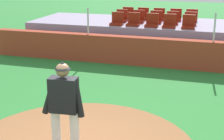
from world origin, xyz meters
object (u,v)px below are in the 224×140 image
stadium_chair_7 (156,19)px  stadium_chair_12 (159,16)px  stadium_chair_13 (176,17)px  stadium_chair_14 (191,18)px  stadium_chair_6 (138,19)px  stadium_chair_3 (169,23)px  stadium_chair_8 (172,20)px  stadium_chair_9 (190,21)px  pitcher (64,103)px  stadium_chair_0 (117,21)px  stadium_chair_5 (122,18)px  stadium_chair_11 (143,16)px  stadium_chair_2 (152,23)px  stadium_chair_10 (128,15)px  stadium_chair_4 (188,24)px  stadium_chair_1 (133,22)px

stadium_chair_7 → stadium_chair_12: bearing=-89.6°
stadium_chair_13 → stadium_chair_14: size_ratio=1.00×
stadium_chair_6 → stadium_chair_14: 2.28m
stadium_chair_3 → stadium_chair_8: (0.01, 0.84, 0.00)m
stadium_chair_9 → pitcher: bearing=80.0°
stadium_chair_0 → stadium_chair_5: size_ratio=1.00×
stadium_chair_0 → stadium_chair_11: bearing=-111.4°
stadium_chair_5 → stadium_chair_2: bearing=149.0°
stadium_chair_5 → stadium_chair_11: size_ratio=1.00×
stadium_chair_2 → stadium_chair_5: bearing=-31.0°
pitcher → stadium_chair_12: size_ratio=3.56×
pitcher → stadium_chair_0: (-1.24, 7.84, 0.19)m
stadium_chair_10 → stadium_chair_13: bearing=-178.9°
stadium_chair_14 → stadium_chair_7: bearing=32.6°
stadium_chair_4 → stadium_chair_9: (0.01, 0.81, 0.00)m
stadium_chair_2 → stadium_chair_3: 0.67m
stadium_chair_14 → stadium_chair_3: bearing=67.9°
pitcher → stadium_chair_5: (-1.29, 8.72, 0.19)m
stadium_chair_6 → stadium_chair_13: 1.69m
stadium_chair_1 → stadium_chair_8: 1.63m
stadium_chair_3 → stadium_chair_7: size_ratio=1.00×
stadium_chair_8 → stadium_chair_11: 1.64m
stadium_chair_1 → stadium_chair_9: bearing=-159.1°
stadium_chair_8 → stadium_chair_6: bearing=-0.0°
stadium_chair_14 → stadium_chair_0: bearing=32.5°
stadium_chair_5 → stadium_chair_14: same height
stadium_chair_4 → stadium_chair_8: size_ratio=1.00×
stadium_chair_8 → stadium_chair_10: same height
stadium_chair_8 → stadium_chair_10: (-2.07, 0.87, 0.00)m
pitcher → stadium_chair_13: (0.86, 9.61, 0.19)m
stadium_chair_0 → stadium_chair_6: size_ratio=1.00×
stadium_chair_6 → stadium_chair_4: bearing=158.6°
stadium_chair_10 → stadium_chair_6: bearing=127.8°
stadium_chair_13 → stadium_chair_5: bearing=22.4°
pitcher → stadium_chair_8: (0.83, 8.70, 0.19)m
stadium_chair_14 → stadium_chair_8: bearing=52.4°
pitcher → stadium_chair_10: pitcher is taller
stadium_chair_1 → stadium_chair_3: size_ratio=1.00×
stadium_chair_1 → stadium_chair_10: same height
stadium_chair_2 → stadium_chair_8: same height
stadium_chair_9 → stadium_chair_14: (-0.01, 0.91, 0.00)m
pitcher → stadium_chair_5: bearing=93.8°
stadium_chair_3 → stadium_chair_6: (-1.39, 0.84, 0.00)m
stadium_chair_4 → stadium_chair_3: bearing=1.2°
stadium_chair_13 → stadium_chair_0: bearing=40.1°
stadium_chair_0 → stadium_chair_13: same height
stadium_chair_1 → stadium_chair_11: size_ratio=1.00×
stadium_chair_7 → stadium_chair_4: bearing=148.4°
stadium_chair_0 → stadium_chair_9: same height
stadium_chair_4 → stadium_chair_6: bearing=-21.4°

